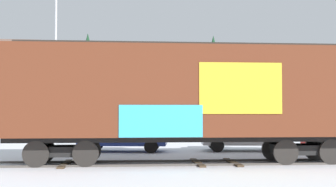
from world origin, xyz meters
name	(u,v)px	position (x,y,z in m)	size (l,w,h in m)	color
ground_plane	(221,163)	(0.00, 0.00, 0.00)	(260.00, 260.00, 0.00)	silver
track	(136,163)	(-3.15, -0.01, 0.04)	(60.01, 2.71, 0.08)	#4C4742
freight_car	(185,94)	(-1.34, 0.00, 2.57)	(13.21, 2.94, 4.51)	#5B2B19
flagpole	(55,41)	(-7.71, 9.78, 6.00)	(0.20, 1.40, 9.71)	silver
hillside	(148,95)	(-0.04, 74.26, 5.33)	(136.58, 37.14, 15.14)	slate
parked_car_blue	(122,135)	(-3.77, 5.53, 0.80)	(4.37, 2.28, 1.53)	navy
parked_car_silver	(244,133)	(2.20, 5.50, 0.89)	(4.29, 2.25, 1.81)	#B7BABF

